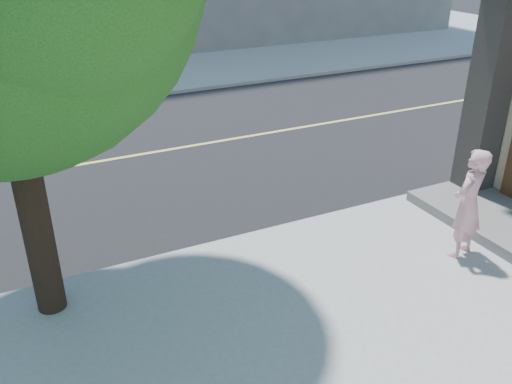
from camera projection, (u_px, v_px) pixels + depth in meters
sidewalk_ne at (217, 22)px, 29.83m from camera, size 29.00×25.00×0.12m
man_on_phone at (468, 204)px, 8.21m from camera, size 0.74×0.59×1.75m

